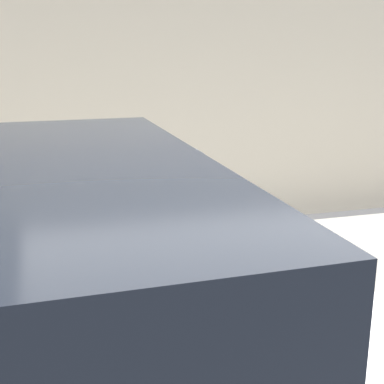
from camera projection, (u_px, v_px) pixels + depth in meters
sidewalk at (190, 296)px, 4.51m from camera, size 24.00×2.80×0.12m
building_facade at (138, 9)px, 5.82m from camera, size 24.00×0.30×4.98m
parking_meter at (192, 215)px, 3.28m from camera, size 0.19×0.12×1.38m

